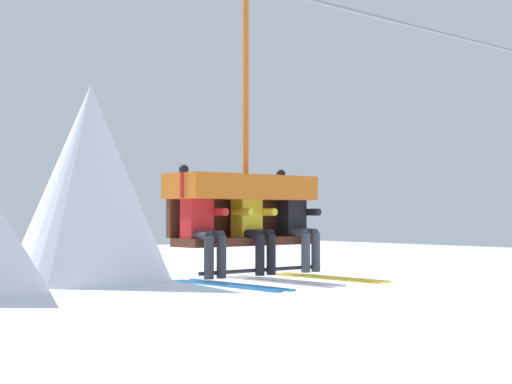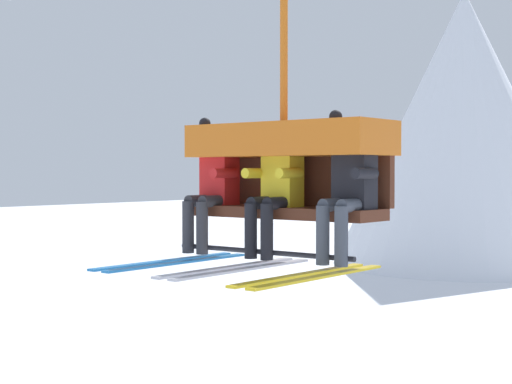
# 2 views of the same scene
# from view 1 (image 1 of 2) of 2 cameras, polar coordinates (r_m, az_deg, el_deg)

# --- Properties ---
(mountain_peak_east) EXTENTS (12.49, 12.49, 15.12)m
(mountain_peak_east) POSITION_cam_1_polar(r_m,az_deg,el_deg) (61.40, -11.96, 0.66)
(mountain_peak_east) COLOR white
(mountain_peak_east) RESTS_ON ground_plane
(lift_cable) EXTENTS (18.52, 0.05, 0.05)m
(lift_cable) POSITION_cam_1_polar(r_m,az_deg,el_deg) (11.01, 6.24, 13.16)
(lift_cable) COLOR gray
(chairlift_chair) EXTENTS (1.92, 0.74, 3.54)m
(chairlift_chair) POSITION_cam_1_polar(r_m,az_deg,el_deg) (9.52, -1.04, -0.33)
(chairlift_chair) COLOR #512819
(skier_red) EXTENTS (0.48, 1.70, 1.34)m
(skier_red) POSITION_cam_1_polar(r_m,az_deg,el_deg) (8.88, -3.87, -2.21)
(skier_red) COLOR red
(skier_yellow) EXTENTS (0.46, 1.70, 1.23)m
(skier_yellow) POSITION_cam_1_polar(r_m,az_deg,el_deg) (9.35, -0.17, -2.30)
(skier_yellow) COLOR yellow
(skier_black) EXTENTS (0.48, 1.70, 1.34)m
(skier_black) POSITION_cam_1_polar(r_m,az_deg,el_deg) (9.86, 3.08, -2.14)
(skier_black) COLOR black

